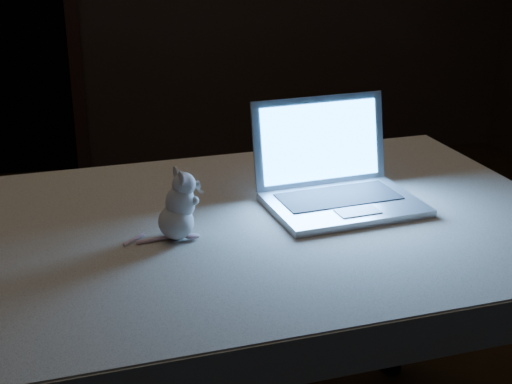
{
  "coord_description": "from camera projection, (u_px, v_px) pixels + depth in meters",
  "views": [
    {
      "loc": [
        -0.42,
        -2.21,
        1.58
      ],
      "look_at": [
        -0.07,
        -0.48,
        0.91
      ],
      "focal_mm": 52.0,
      "sensor_mm": 36.0,
      "label": 1
    }
  ],
  "objects": [
    {
      "name": "plush_mouse",
      "position": [
        175.0,
        205.0,
        1.76
      ],
      "size": [
        0.16,
        0.16,
        0.17
      ],
      "primitive_type": null,
      "rotation": [
        0.0,
        0.0,
        0.34
      ],
      "color": "silver",
      "rests_on": "tablecloth"
    },
    {
      "name": "table",
      "position": [
        249.0,
        362.0,
        2.04
      ],
      "size": [
        1.65,
        1.16,
        0.83
      ],
      "primitive_type": null,
      "rotation": [
        0.0,
        0.0,
        0.11
      ],
      "color": "black",
      "rests_on": "floor"
    },
    {
      "name": "floor",
      "position": [
        249.0,
        379.0,
        2.67
      ],
      "size": [
        5.0,
        5.0,
        0.0
      ],
      "primitive_type": "plane",
      "color": "black",
      "rests_on": "ground"
    },
    {
      "name": "laptop",
      "position": [
        346.0,
        161.0,
        1.92
      ],
      "size": [
        0.44,
        0.4,
        0.27
      ],
      "primitive_type": null,
      "rotation": [
        0.0,
        0.0,
        0.14
      ],
      "color": "#B2B2B6",
      "rests_on": "tablecloth"
    },
    {
      "name": "tablecloth",
      "position": [
        247.0,
        237.0,
        1.92
      ],
      "size": [
        1.77,
        1.28,
        0.1
      ],
      "primitive_type": null,
      "rotation": [
        0.0,
        0.0,
        0.11
      ],
      "color": "beige",
      "rests_on": "table"
    }
  ]
}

